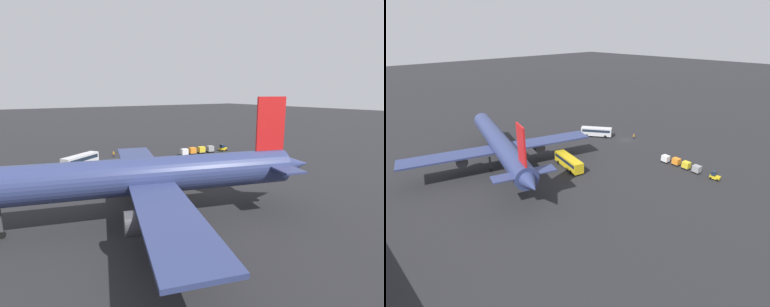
# 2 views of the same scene
# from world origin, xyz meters

# --- Properties ---
(ground_plane) EXTENTS (600.00, 600.00, 0.00)m
(ground_plane) POSITION_xyz_m (0.00, 0.00, 0.00)
(ground_plane) COLOR #232326
(airplane) EXTENTS (55.13, 48.23, 17.51)m
(airplane) POSITION_xyz_m (10.47, 41.00, 6.58)
(airplane) COLOR navy
(airplane) RESTS_ON ground
(shuttle_bus_near) EXTENTS (10.03, 8.02, 3.18)m
(shuttle_bus_near) POSITION_xyz_m (9.36, 4.24, 1.91)
(shuttle_bus_near) COLOR silver
(shuttle_bus_near) RESTS_ON ground
(shuttle_bus_far) EXTENTS (11.80, 5.36, 3.25)m
(shuttle_bus_far) POSITION_xyz_m (-2.74, 28.50, 1.95)
(shuttle_bus_far) COLOR gold
(shuttle_bus_far) RESTS_ON ground
(baggage_tug) EXTENTS (2.51, 1.82, 2.10)m
(baggage_tug) POSITION_xyz_m (-33.08, 7.06, 0.94)
(baggage_tug) COLOR gold
(baggage_tug) RESTS_ON ground
(worker_person) EXTENTS (0.38, 0.38, 1.74)m
(worker_person) POSITION_xyz_m (-1.37, -2.89, 0.87)
(worker_person) COLOR #1E1E2D
(worker_person) RESTS_ON ground
(cargo_cart_grey) EXTENTS (2.18, 1.91, 2.06)m
(cargo_cart_grey) POSITION_xyz_m (-28.31, 6.88, 1.19)
(cargo_cart_grey) COLOR #38383D
(cargo_cart_grey) RESTS_ON ground
(cargo_cart_yellow) EXTENTS (2.18, 1.91, 2.06)m
(cargo_cart_yellow) POSITION_xyz_m (-25.25, 6.54, 1.19)
(cargo_cart_yellow) COLOR #38383D
(cargo_cart_yellow) RESTS_ON ground
(cargo_cart_orange) EXTENTS (2.18, 1.91, 2.06)m
(cargo_cart_orange) POSITION_xyz_m (-22.18, 6.26, 1.19)
(cargo_cart_orange) COLOR #38383D
(cargo_cart_orange) RESTS_ON ground
(cargo_cart_white) EXTENTS (2.18, 1.91, 2.06)m
(cargo_cart_white) POSITION_xyz_m (-19.11, 6.65, 1.19)
(cargo_cart_white) COLOR #38383D
(cargo_cart_white) RESTS_ON ground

